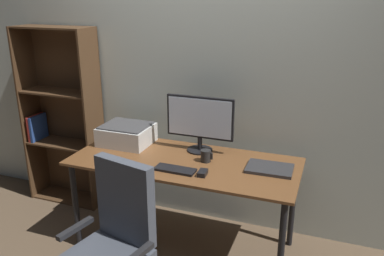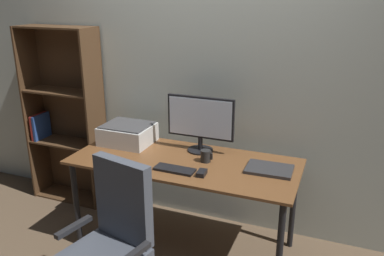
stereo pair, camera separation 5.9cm
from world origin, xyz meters
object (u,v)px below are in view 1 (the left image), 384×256
Objects in this scene: monitor at (200,120)px; office_chair at (113,254)px; desk at (184,170)px; coffee_mug at (206,156)px; bookshelf at (63,118)px; laptop at (270,168)px; mouse at (203,173)px; printer at (127,134)px; keyboard at (175,170)px.

monitor reaches higher than office_chair.
desk is at bearing -101.74° from monitor.
coffee_mug is 0.06× the size of bookshelf.
coffee_mug reaches higher than laptop.
printer reaches higher than mouse.
coffee_mug reaches higher than keyboard.
coffee_mug is (0.16, 0.04, 0.12)m from desk.
laptop is at bearing -15.81° from monitor.
bookshelf reaches higher than keyboard.
printer is 0.24× the size of bookshelf.
monitor is 1.42m from bookshelf.
laptop reaches higher than keyboard.
printer is at bearing 152.34° from mouse.
mouse is 0.78m from office_chair.
office_chair reaches higher than printer.
monitor is 1.34× the size of printer.
desk is 0.86m from office_chair.
keyboard is at bearing 176.80° from mouse.
coffee_mug is 0.97m from office_chair.
coffee_mug is (-0.05, 0.22, 0.03)m from mouse.
coffee_mug reaches higher than mouse.
mouse is 0.48m from laptop.
office_chair is at bearing -65.97° from printer.
keyboard is 0.91× the size of laptop.
coffee_mug is 1.55m from bookshelf.
bookshelf is at bearing 174.11° from monitor.
keyboard is at bearing -95.30° from monitor.
printer is (-0.57, 0.16, 0.16)m from desk.
mouse is 0.23m from coffee_mug.
desk is 0.63m from laptop.
bookshelf reaches higher than desk.
keyboard is 3.19× the size of coffee_mug.
office_chair reaches higher than keyboard.
monitor is at bearing 121.40° from coffee_mug.
laptop is (0.62, 0.24, 0.00)m from keyboard.
office_chair reaches higher than coffee_mug.
printer is at bearing 170.23° from coffee_mug.
mouse reaches higher than desk.
laptop is 1.20m from office_chair.
coffee_mug is at bearing -58.60° from monitor.
desk is 0.30m from mouse.
coffee_mug is 0.47m from laptop.
printer is 0.40× the size of office_chair.
keyboard is 0.29× the size of office_chair.
mouse is 0.10× the size of office_chair.
desk is 3.16× the size of monitor.
office_chair is at bearing -121.29° from mouse.
coffee_mug is at bearing 57.57° from keyboard.
monitor is at bearing 162.78° from laptop.
bookshelf is (-1.36, 0.55, 0.07)m from keyboard.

